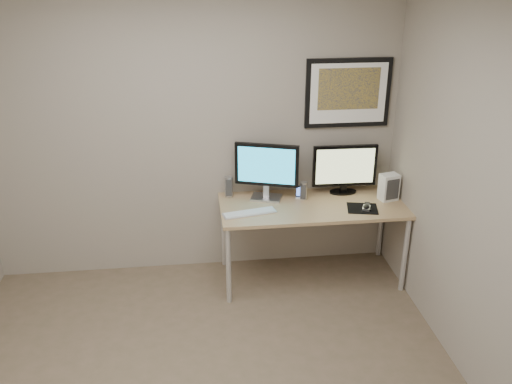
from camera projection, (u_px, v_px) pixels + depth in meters
room at (193, 140)px, 3.41m from camera, size 3.60×3.60×3.60m
desk at (312, 211)px, 4.73m from camera, size 1.60×0.70×0.73m
framed_art at (348, 93)px, 4.68m from camera, size 0.75×0.04×0.60m
monitor_large at (267, 169)px, 4.70m from camera, size 0.54×0.25×0.51m
monitor_tv at (345, 168)px, 4.83m from camera, size 0.58×0.14×0.45m
speaker_left at (229, 186)px, 4.83m from camera, size 0.08×0.08×0.19m
speaker_right at (304, 191)px, 4.77m from camera, size 0.08×0.08×0.16m
phone_dock at (299, 192)px, 4.80m from camera, size 0.06×0.06×0.12m
keyboard at (249, 213)px, 4.53m from camera, size 0.47×0.21×0.02m
mousepad at (362, 208)px, 4.62m from camera, size 0.30×0.27×0.00m
mouse at (366, 207)px, 4.60m from camera, size 0.09×0.11×0.03m
remote at (368, 206)px, 4.63m from camera, size 0.08×0.17×0.02m
fan_unit at (389, 187)px, 4.75m from camera, size 0.18×0.15×0.24m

